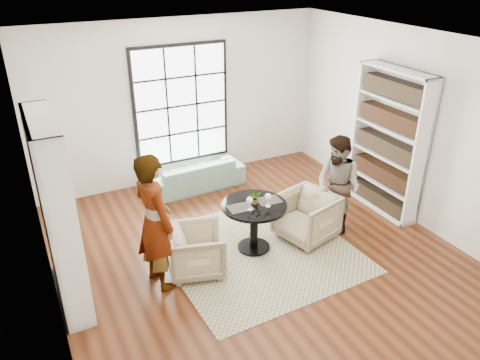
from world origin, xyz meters
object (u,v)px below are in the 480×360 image
sofa (194,174)px  armchair_left (197,250)px  wine_glass_right (268,197)px  wine_glass_left (250,201)px  person_left (155,222)px  pedestal_table (254,217)px  person_right (338,185)px  flower_centerpiece (255,197)px  armchair_right (306,217)px

sofa → armchair_left: (-0.91, -2.40, 0.07)m
sofa → wine_glass_right: wine_glass_right is taller
wine_glass_left → person_left: bearing=-179.3°
sofa → pedestal_table: bearing=88.0°
person_left → person_right: 2.91m
armchair_left → flower_centerpiece: size_ratio=3.78×
pedestal_table → wine_glass_right: wine_glass_right is taller
pedestal_table → wine_glass_right: bearing=-42.9°
person_left → person_right: bearing=-102.5°
sofa → wine_glass_left: bearing=84.8°
wine_glass_left → person_right: bearing=0.7°
armchair_left → pedestal_table: bearing=-66.8°
sofa → armchair_right: (0.89, -2.36, 0.10)m
person_left → wine_glass_left: bearing=-102.5°
person_right → wine_glass_right: 1.27m
pedestal_table → person_left: bearing=-175.2°
pedestal_table → person_right: bearing=-3.7°
wine_glass_right → flower_centerpiece: 0.21m
armchair_left → armchair_right: bearing=-73.2°
armchair_left → person_left: (-0.55, 0.00, 0.60)m
person_left → person_right: (2.90, 0.03, -0.15)m
armchair_left → wine_glass_right: bearing=-74.9°
pedestal_table → wine_glass_left: wine_glass_left is taller
pedestal_table → person_right: person_right is taller
person_left → wine_glass_left: (1.36, 0.02, -0.04)m
person_right → flower_centerpiece: 1.40m
person_right → flower_centerpiece: bearing=-109.2°
wine_glass_right → wine_glass_left: bearing=174.8°
person_left → flower_centerpiece: (1.51, 0.15, -0.08)m
pedestal_table → person_right: size_ratio=0.61×
armchair_right → flower_centerpiece: (-0.84, 0.12, 0.48)m
pedestal_table → armchair_left: 0.98m
armchair_right → wine_glass_left: size_ratio=3.98×
pedestal_table → armchair_left: size_ratio=1.28×
wine_glass_right → person_right: bearing=2.0°
flower_centerpiece → wine_glass_right: bearing=-51.1°
person_left → pedestal_table: bearing=-98.4°
wine_glass_right → pedestal_table: bearing=137.1°
armchair_left → person_left: 0.81m
armchair_right → person_left: person_left is taller
wine_glass_left → wine_glass_right: 0.28m
pedestal_table → person_left: 1.55m
sofa → armchair_left: size_ratio=2.48×
armchair_left → wine_glass_right: wine_glass_right is taller
armchair_left → armchair_right: 1.80m
person_right → wine_glass_right: bearing=-102.4°
person_left → wine_glass_left: size_ratio=9.21×
sofa → armchair_right: bearing=107.8°
person_left → armchair_left: bearing=-103.2°
pedestal_table → flower_centerpiece: flower_centerpiece is taller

